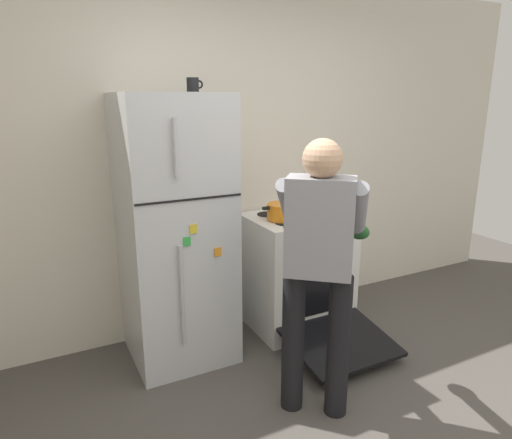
% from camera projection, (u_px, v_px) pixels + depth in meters
% --- Properties ---
extents(kitchen_wall_back, '(6.00, 0.10, 2.70)m').
position_uv_depth(kitchen_wall_back, '(223.00, 157.00, 3.51)').
color(kitchen_wall_back, silver).
rests_on(kitchen_wall_back, ground).
extents(refrigerator, '(0.68, 0.72, 1.83)m').
position_uv_depth(refrigerator, '(175.00, 232.00, 3.07)').
color(refrigerator, silver).
rests_on(refrigerator, ground).
extents(stove_range, '(0.76, 1.22, 0.91)m').
position_uv_depth(stove_range, '(297.00, 272.00, 3.61)').
color(stove_range, white).
rests_on(stove_range, ground).
extents(person_cook, '(0.70, 0.74, 1.60)m').
position_uv_depth(person_cook, '(319.00, 255.00, 2.48)').
color(person_cook, black).
rests_on(person_cook, ground).
extents(red_pot, '(0.34, 0.24, 0.12)m').
position_uv_depth(red_pot, '(283.00, 211.00, 3.37)').
color(red_pot, orange).
rests_on(red_pot, stove_range).
extents(coffee_mug, '(0.11, 0.08, 0.10)m').
position_uv_depth(coffee_mug, '(193.00, 85.00, 2.94)').
color(coffee_mug, black).
rests_on(coffee_mug, refrigerator).
extents(pepper_mill, '(0.05, 0.05, 0.15)m').
position_uv_depth(pepper_mill, '(315.00, 197.00, 3.79)').
color(pepper_mill, brown).
rests_on(pepper_mill, stove_range).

